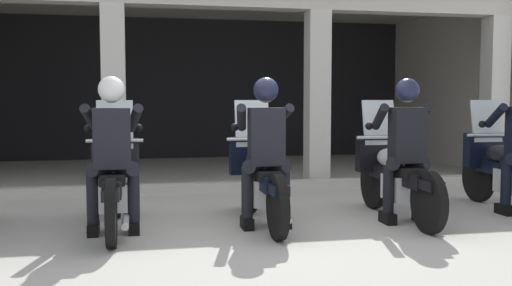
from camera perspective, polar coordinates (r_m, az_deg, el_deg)
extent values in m
plane|color=#A8A59E|center=(9.14, -3.20, -4.24)|extent=(80.00, 80.00, 0.00)
cube|color=black|center=(13.70, -6.34, 5.30)|extent=(10.57, 0.24, 3.20)
cube|color=#BCB7AD|center=(12.97, 18.29, 5.17)|extent=(0.30, 5.18, 3.20)
cube|color=beige|center=(9.02, -13.75, 4.34)|extent=(0.35, 0.36, 2.76)
cube|color=beige|center=(9.45, 6.01, 4.43)|extent=(0.35, 0.36, 2.76)
cube|color=beige|center=(10.85, 22.33, 4.12)|extent=(0.35, 0.36, 2.76)
cube|color=#B7B5AD|center=(8.70, -3.13, -4.27)|extent=(10.17, 0.24, 0.12)
cylinder|color=black|center=(6.89, -13.53, -4.47)|extent=(0.09, 0.64, 0.64)
cylinder|color=black|center=(5.51, -14.01, -6.66)|extent=(0.09, 0.64, 0.64)
cube|color=black|center=(6.86, -13.56, -2.75)|extent=(0.14, 0.44, 0.08)
cube|color=silver|center=(6.14, -13.77, -5.06)|extent=(0.28, 0.44, 0.28)
cube|color=black|center=(6.17, -13.77, -3.80)|extent=(0.18, 1.24, 0.16)
ellipsoid|color=#1E2338|center=(6.37, -13.73, -1.92)|extent=(0.26, 0.48, 0.22)
cube|color=black|center=(5.99, -13.85, -3.37)|extent=(0.24, 0.52, 0.10)
cube|color=black|center=(5.54, -14.02, -4.76)|extent=(0.16, 0.48, 0.10)
cylinder|color=silver|center=(6.80, -13.58, -2.54)|extent=(0.05, 0.24, 0.53)
cube|color=black|center=(6.73, -13.62, -1.42)|extent=(0.52, 0.16, 0.44)
sphere|color=silver|center=(6.82, -13.59, -1.17)|extent=(0.18, 0.18, 0.18)
cube|color=silver|center=(6.68, -13.68, 1.77)|extent=(0.40, 0.14, 0.54)
cylinder|color=silver|center=(6.61, -13.68, 0.22)|extent=(0.62, 0.04, 0.04)
cylinder|color=silver|center=(5.83, -12.67, -7.48)|extent=(0.07, 0.55, 0.07)
cube|color=black|center=(5.93, -13.92, 0.44)|extent=(0.36, 0.22, 0.60)
cube|color=#14193F|center=(6.04, -13.88, 0.70)|extent=(0.05, 0.02, 0.32)
sphere|color=tan|center=(5.93, -14.00, 4.84)|extent=(0.21, 0.21, 0.21)
sphere|color=silver|center=(5.93, -14.00, 5.13)|extent=(0.26, 0.26, 0.26)
cylinder|color=black|center=(5.97, -12.52, -2.50)|extent=(0.26, 0.29, 0.17)
cylinder|color=black|center=(6.01, -11.90, -5.09)|extent=(0.12, 0.12, 0.53)
cube|color=black|center=(6.08, -11.85, -8.10)|extent=(0.11, 0.26, 0.12)
cylinder|color=black|center=(5.98, -15.20, -2.53)|extent=(0.26, 0.29, 0.17)
cylinder|color=black|center=(6.02, -15.72, -5.14)|extent=(0.12, 0.12, 0.53)
cube|color=black|center=(6.09, -15.66, -8.14)|extent=(0.11, 0.26, 0.12)
cylinder|color=black|center=(6.14, -11.82, 2.38)|extent=(0.19, 0.48, 0.31)
sphere|color=black|center=(6.36, -11.44, 1.45)|extent=(0.09, 0.09, 0.09)
cylinder|color=black|center=(6.16, -15.92, 2.31)|extent=(0.19, 0.48, 0.31)
sphere|color=black|center=(6.38, -16.12, 1.38)|extent=(0.09, 0.09, 0.09)
cylinder|color=black|center=(6.98, -0.60, -4.23)|extent=(0.09, 0.64, 0.64)
cylinder|color=black|center=(5.63, 2.13, -6.30)|extent=(0.09, 0.64, 0.64)
cube|color=black|center=(6.96, -0.61, -2.54)|extent=(0.14, 0.44, 0.08)
cube|color=silver|center=(6.25, 0.71, -4.78)|extent=(0.28, 0.44, 0.28)
cube|color=black|center=(6.28, 0.61, -3.54)|extent=(0.18, 1.24, 0.16)
ellipsoid|color=black|center=(6.47, 0.20, -1.70)|extent=(0.26, 0.48, 0.22)
cube|color=black|center=(6.10, 0.97, -3.11)|extent=(0.24, 0.52, 0.10)
cube|color=black|center=(5.66, 1.99, -4.44)|extent=(0.16, 0.48, 0.10)
cylinder|color=silver|center=(6.89, -0.51, -2.33)|extent=(0.05, 0.24, 0.53)
cube|color=black|center=(6.82, -0.42, -1.22)|extent=(0.52, 0.16, 0.44)
sphere|color=silver|center=(6.92, -0.58, -0.98)|extent=(0.18, 0.18, 0.18)
cube|color=silver|center=(6.77, -0.38, 1.92)|extent=(0.40, 0.14, 0.54)
cylinder|color=silver|center=(6.71, -0.25, 0.40)|extent=(0.62, 0.04, 0.04)
cylinder|color=silver|center=(5.98, 2.56, -7.09)|extent=(0.07, 0.55, 0.07)
cube|color=black|center=(6.04, 1.02, 0.63)|extent=(0.36, 0.22, 0.60)
cube|color=#591414|center=(6.15, 0.78, 0.89)|extent=(0.05, 0.02, 0.32)
sphere|color=#936B51|center=(6.04, 0.98, 4.95)|extent=(0.21, 0.21, 0.21)
sphere|color=#191E38|center=(6.05, 0.98, 5.24)|extent=(0.26, 0.26, 0.26)
cylinder|color=black|center=(6.12, 2.26, -2.24)|extent=(0.26, 0.29, 0.17)
cylinder|color=black|center=(6.17, 2.79, -4.76)|extent=(0.12, 0.12, 0.53)
cube|color=black|center=(6.24, 2.76, -7.70)|extent=(0.11, 0.26, 0.12)
cylinder|color=black|center=(6.06, -0.32, -2.30)|extent=(0.26, 0.29, 0.17)
cylinder|color=black|center=(6.08, -0.87, -4.89)|extent=(0.12, 0.12, 0.53)
cube|color=black|center=(6.15, -0.89, -7.86)|extent=(0.11, 0.26, 0.12)
cylinder|color=black|center=(6.30, 2.52, 2.51)|extent=(0.19, 0.48, 0.31)
sphere|color=black|center=(6.52, 2.41, 1.61)|extent=(0.09, 0.09, 0.09)
cylinder|color=black|center=(6.21, -1.43, 2.49)|extent=(0.19, 0.48, 0.31)
sphere|color=black|center=(6.41, -2.11, 1.56)|extent=(0.09, 0.09, 0.09)
cylinder|color=black|center=(7.40, 11.44, -3.84)|extent=(0.09, 0.64, 0.64)
cylinder|color=black|center=(6.15, 16.57, -5.58)|extent=(0.09, 0.64, 0.64)
cube|color=black|center=(7.37, 11.46, -2.24)|extent=(0.14, 0.44, 0.08)
cube|color=silver|center=(6.71, 13.95, -4.28)|extent=(0.28, 0.44, 0.28)
cube|color=black|center=(6.74, 13.79, -3.12)|extent=(0.18, 1.24, 0.16)
ellipsoid|color=#B2B2B7|center=(6.92, 13.04, -1.42)|extent=(0.26, 0.48, 0.22)
cube|color=black|center=(6.57, 14.47, -2.71)|extent=(0.24, 0.52, 0.10)
cube|color=black|center=(6.17, 16.34, -3.88)|extent=(0.16, 0.48, 0.10)
cylinder|color=silver|center=(7.31, 11.65, -2.04)|extent=(0.05, 0.24, 0.53)
cube|color=black|center=(7.24, 11.85, -0.99)|extent=(0.52, 0.16, 0.44)
sphere|color=silver|center=(7.33, 11.55, -0.76)|extent=(0.18, 0.18, 0.18)
cube|color=silver|center=(7.20, 11.96, 1.97)|extent=(0.40, 0.14, 0.54)
cylinder|color=silver|center=(7.13, 12.20, 0.54)|extent=(0.62, 0.04, 0.04)
cylinder|color=silver|center=(6.49, 16.22, -6.35)|extent=(0.07, 0.55, 0.07)
cube|color=black|center=(6.52, 14.62, 0.76)|extent=(0.36, 0.22, 0.60)
cube|color=#591414|center=(6.62, 14.16, 1.00)|extent=(0.05, 0.02, 0.32)
sphere|color=tan|center=(6.52, 14.62, 4.77)|extent=(0.21, 0.21, 0.21)
sphere|color=#191E38|center=(6.52, 14.62, 5.03)|extent=(0.26, 0.26, 0.26)
cylinder|color=black|center=(6.62, 15.58, -1.89)|extent=(0.26, 0.29, 0.17)
cylinder|color=black|center=(6.68, 15.99, -4.22)|extent=(0.12, 0.12, 0.53)
cube|color=black|center=(6.75, 15.89, -6.94)|extent=(0.11, 0.26, 0.12)
cylinder|color=black|center=(6.50, 13.38, -1.97)|extent=(0.26, 0.29, 0.17)
cylinder|color=black|center=(6.51, 12.86, -4.39)|extent=(0.12, 0.12, 0.53)
cube|color=black|center=(6.57, 12.77, -7.18)|extent=(0.11, 0.26, 0.12)
cylinder|color=black|center=(6.81, 15.46, 2.50)|extent=(0.19, 0.48, 0.31)
sphere|color=black|center=(7.02, 14.95, 1.66)|extent=(0.09, 0.09, 0.09)
cylinder|color=black|center=(6.62, 12.06, 2.51)|extent=(0.19, 0.48, 0.31)
sphere|color=black|center=(6.80, 11.03, 1.64)|extent=(0.09, 0.09, 0.09)
cylinder|color=black|center=(8.28, 20.95, -3.18)|extent=(0.09, 0.64, 0.64)
cube|color=black|center=(8.25, 20.99, -1.74)|extent=(0.14, 0.44, 0.08)
cube|color=black|center=(7.68, 23.79, -2.47)|extent=(0.18, 1.24, 0.16)
ellipsoid|color=black|center=(7.84, 22.90, -0.99)|extent=(0.26, 0.48, 0.22)
cylinder|color=silver|center=(8.20, 21.22, -1.56)|extent=(0.05, 0.24, 0.53)
cube|color=black|center=(8.14, 21.47, -0.62)|extent=(0.52, 0.16, 0.44)
sphere|color=silver|center=(8.22, 21.10, -0.43)|extent=(0.18, 0.18, 0.18)
cube|color=silver|center=(8.10, 21.62, 2.01)|extent=(0.40, 0.14, 0.54)
cylinder|color=silver|center=(8.04, 21.90, 0.74)|extent=(0.62, 0.04, 0.04)
cylinder|color=black|center=(7.44, 23.75, -1.44)|extent=(0.26, 0.29, 0.17)
cylinder|color=black|center=(7.43, 23.31, -3.56)|extent=(0.12, 0.12, 0.53)
cube|color=black|center=(7.49, 23.19, -6.01)|extent=(0.11, 0.26, 0.12)
cylinder|color=black|center=(7.53, 22.45, 2.48)|extent=(0.19, 0.48, 0.31)
sphere|color=black|center=(7.69, 21.30, 1.73)|extent=(0.09, 0.09, 0.09)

